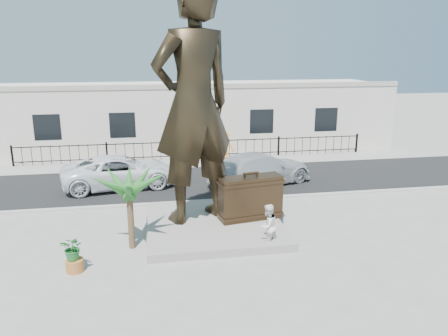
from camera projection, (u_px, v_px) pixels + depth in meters
The scene contains 16 objects.
ground at pixel (233, 243), 15.85m from camera, with size 100.00×100.00×0.00m, color #9E9991.
street at pixel (205, 180), 23.45m from camera, with size 40.00×7.00×0.01m, color black.
curb at pixel (215, 201), 20.11m from camera, with size 40.00×0.25×0.12m, color #A5A399.
far_sidewalk at pixel (197, 162), 27.25m from camera, with size 40.00×2.50×0.02m, color #9E9991.
plinth at pixel (214, 225), 17.15m from camera, with size 5.20×5.20×0.30m, color gray.
fence at pixel (195, 150), 27.86m from camera, with size 22.00×0.10×1.20m, color black.
building at pixel (189, 115), 31.43m from camera, with size 28.00×7.00×4.40m, color silver.
statue at pixel (193, 104), 16.27m from camera, with size 3.30×2.16×9.05m, color #2C2316.
suitcase at pixel (250, 198), 17.15m from camera, with size 2.46×0.78×1.73m, color #342416.
tourist at pixel (268, 226), 15.35m from camera, with size 0.78×0.60×1.60m, color white.
car_white at pixel (121, 171), 22.15m from camera, with size 2.67×5.79×1.61m, color white.
car_silver at pixel (260, 168), 22.62m from camera, with size 2.32×5.71×1.66m, color #AFB2B4.
worker at pixel (224, 147), 27.04m from camera, with size 1.22×0.70×1.89m, color orange.
palm_tree at pixel (132, 248), 15.50m from camera, with size 1.80×1.80×3.20m, color #225C21, non-canonical shape.
planter at pixel (75, 265), 13.80m from camera, with size 0.56×0.56×0.40m, color #AB642D.
shrub at pixel (73, 248), 13.64m from camera, with size 0.72×0.62×0.80m, color #226829.
Camera 1 is at (-2.79, -14.30, 6.81)m, focal length 35.00 mm.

